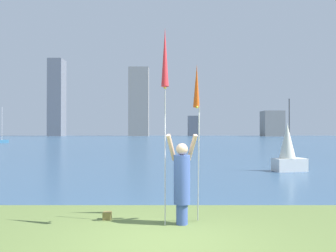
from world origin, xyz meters
TOP-DOWN VIEW (x-y plane):
  - ground at (0.00, 50.95)m, footprint 120.00×138.00m
  - person at (0.47, 1.21)m, footprint 0.74×0.55m
  - kite_flag_left at (0.09, 0.88)m, footprint 0.16×0.73m
  - kite_flag_right at (0.84, 1.74)m, footprint 0.16×0.89m
  - bag at (-1.28, 1.61)m, footprint 0.19×0.19m
  - sailboat_0 at (-27.03, 49.53)m, footprint 1.56×2.13m
  - sailboat_1 at (6.31, 11.03)m, footprint 1.78×1.15m
  - skyline_tower_0 at (-37.18, 108.34)m, footprint 4.67×5.95m
  - skyline_tower_1 at (-9.88, 110.89)m, footprint 6.82×4.26m
  - skyline_tower_2 at (8.70, 109.96)m, footprint 3.48×3.48m
  - skyline_tower_3 at (34.56, 106.46)m, footprint 6.52×6.59m

SIDE VIEW (x-z plane):
  - ground at x=0.00m, z-range -0.12..0.00m
  - bag at x=-1.28m, z-range 0.00..0.18m
  - sailboat_0 at x=-27.03m, z-range -2.59..3.26m
  - person at x=0.47m, z-range -0.02..2.01m
  - sailboat_1 at x=6.31m, z-range -0.80..2.92m
  - kite_flag_right at x=0.84m, z-range 1.23..4.92m
  - skyline_tower_2 at x=8.70m, z-range 0.00..6.85m
  - kite_flag_left at x=0.09m, z-range 1.41..5.75m
  - skyline_tower_3 at x=34.56m, z-range 0.00..8.31m
  - skyline_tower_1 at x=-9.88m, z-range 0.00..23.49m
  - skyline_tower_0 at x=-37.18m, z-range 0.00..25.73m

